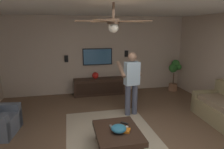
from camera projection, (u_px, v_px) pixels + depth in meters
name	position (u px, v px, depth m)	size (l,w,h in m)	color
wall_back_tv	(98.00, 55.00, 6.78)	(0.10, 6.44, 2.62)	#BCA893
area_rug	(115.00, 143.00, 3.86)	(3.15, 1.88, 0.01)	tan
coffee_table	(118.00, 135.00, 3.61)	(1.00, 0.80, 0.40)	#332116
media_console	(99.00, 87.00, 6.70)	(0.45, 1.70, 0.55)	#332116
tv	(98.00, 57.00, 6.70)	(0.05, 1.01, 0.57)	black
person_standing	(131.00, 80.00, 4.96)	(0.58, 0.59, 1.64)	#4C5166
potted_plant_tall	(174.00, 72.00, 7.01)	(0.36, 0.47, 1.12)	#9E6B4C
bowl	(119.00, 129.00, 3.51)	(0.28, 0.28, 0.13)	teal
remote_white	(125.00, 128.00, 3.63)	(0.15, 0.04, 0.02)	white
remote_black	(124.00, 123.00, 3.82)	(0.15, 0.04, 0.02)	black
remote_grey	(111.00, 127.00, 3.67)	(0.15, 0.04, 0.02)	slate
book	(124.00, 130.00, 3.54)	(0.22, 0.16, 0.04)	orange
vase_round	(95.00, 75.00, 6.62)	(0.22, 0.22, 0.22)	red
wall_speaker_left	(126.00, 54.00, 6.91)	(0.06, 0.12, 0.22)	black
wall_speaker_right	(66.00, 59.00, 6.49)	(0.06, 0.12, 0.22)	black
ceiling_fan	(113.00, 23.00, 3.07)	(1.11, 1.17, 0.46)	#4C3828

